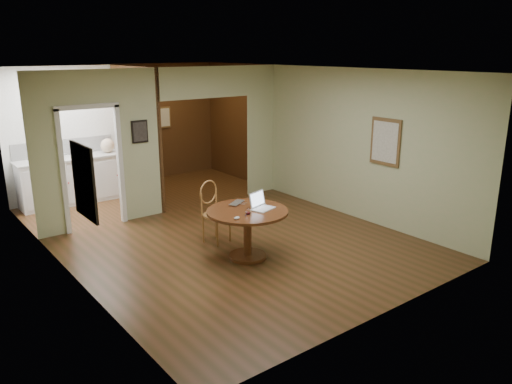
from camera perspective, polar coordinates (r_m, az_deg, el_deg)
floor at (r=7.81m, az=-0.55°, el=-6.63°), size 5.00×5.00×0.00m
room_shell at (r=9.81m, az=-13.88°, el=5.44°), size 5.20×7.50×5.00m
dining_table at (r=7.34m, az=-0.98°, el=-3.51°), size 1.20×1.20×0.75m
chair at (r=8.01m, az=-4.91°, el=-1.85°), size 0.52×0.52×1.01m
open_laptop at (r=7.34m, az=0.50°, el=-1.39°), size 0.39×0.37×0.24m
closed_laptop at (r=7.55m, az=-1.88°, el=-1.30°), size 0.39×0.35×0.03m
mouse at (r=6.89m, az=-2.21°, el=-2.98°), size 0.10×0.07×0.04m
wine_glass at (r=7.08m, az=-0.91°, el=-2.23°), size 0.08×0.08×0.09m
pen at (r=7.08m, az=-1.12°, el=-2.56°), size 0.11×0.11×0.01m
kitchen_cabinet at (r=10.70m, az=-20.32°, el=1.28°), size 2.06×0.60×0.94m
grocery_bag at (r=10.82m, az=-16.61°, el=5.11°), size 0.35×0.32×0.29m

